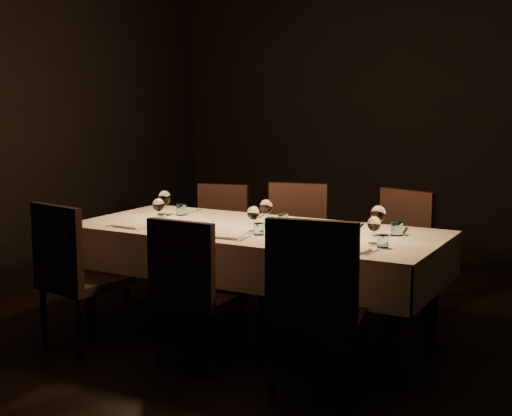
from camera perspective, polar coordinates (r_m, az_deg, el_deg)
The scene contains 14 objects.
room at distance 4.78m, azimuth 0.00°, elevation 7.11°, with size 5.01×6.01×3.01m.
dining_table at distance 4.87m, azimuth 0.00°, elevation -2.48°, with size 2.52×1.12×0.76m.
chair_near_left at distance 4.79m, azimuth -14.42°, elevation -4.82°, with size 0.54×0.54×0.97m.
place_setting_near_left at distance 5.05m, azimuth -8.40°, elevation -0.52°, with size 0.31×0.40×0.17m.
chair_near_center at distance 4.33m, azimuth -5.17°, elevation -6.27°, with size 0.45×0.45×0.93m.
place_setting_near_center at distance 4.63m, azimuth -0.75°, elevation -1.27°, with size 0.32×0.40×0.17m.
chair_near_right at distance 3.86m, azimuth 4.87°, elevation -7.47°, with size 0.57×0.57×1.02m.
place_setting_near_right at distance 4.29m, azimuth 9.04°, elevation -2.20°, with size 0.31×0.40×0.17m.
chair_far_left at distance 6.00m, azimuth -2.98°, elevation -2.09°, with size 0.52×0.52×0.92m.
place_setting_far_left at distance 5.47m, azimuth -6.67°, elevation 0.29°, with size 0.34×0.41×0.19m.
chair_far_center at distance 5.57m, azimuth 3.10°, elevation -2.65°, with size 0.56×0.56×0.98m.
place_setting_far_center at distance 5.03m, azimuth 1.39°, elevation -0.43°, with size 0.34×0.41×0.18m.
chair_far_right at distance 5.38m, azimuth 11.16°, elevation -3.27°, with size 0.58×0.58×0.96m.
place_setting_far_right at distance 4.71m, azimuth 10.19°, elevation -1.10°, with size 0.38×0.42×0.20m.
Camera 1 is at (2.30, -4.19, 1.63)m, focal length 50.00 mm.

